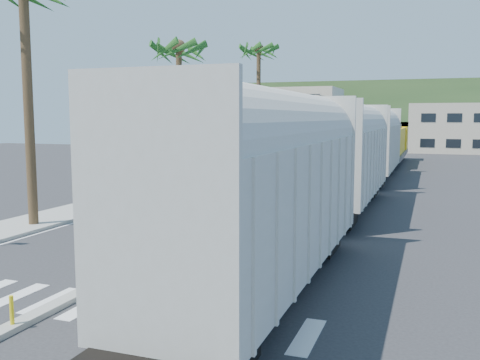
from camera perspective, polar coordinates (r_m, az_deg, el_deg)
name	(u,v)px	position (r m, az deg, el deg)	size (l,w,h in m)	color
ground	(108,282)	(17.27, -13.89, -10.50)	(140.00, 140.00, 0.00)	#28282B
sidewalk	(195,180)	(42.85, -4.84, 0.01)	(3.00, 90.00, 0.15)	gray
rails	(372,183)	(42.20, 13.85, -0.33)	(1.56, 100.00, 0.06)	black
median	(281,193)	(35.24, 4.36, -1.41)	(0.45, 60.00, 0.85)	gray
crosswalk	(67,303)	(15.73, -18.02, -12.34)	(14.00, 2.20, 0.01)	silver
lane_markings	(271,184)	(40.64, 3.33, -0.44)	(9.42, 90.00, 0.01)	silver
freight_train	(361,151)	(35.06, 12.79, 3.03)	(3.00, 60.94, 5.85)	#B9B8AA
palm_trees	(185,38)	(40.71, -5.86, 14.80)	(3.50, 37.20, 13.75)	brown
buildings	(329,122)	(86.76, 9.43, 6.16)	(38.00, 27.00, 10.00)	#B5A690
hillside	(385,113)	(114.06, 15.24, 6.95)	(80.00, 20.00, 12.00)	#385628
car_lead	(172,200)	(27.83, -7.24, -2.11)	(2.24, 4.89, 1.63)	black
car_second	(212,191)	(31.55, -3.00, -1.16)	(1.66, 4.53, 1.48)	black
car_third	(232,180)	(37.11, -0.82, 0.01)	(2.52, 5.19, 1.45)	black
car_rear	(264,175)	(41.48, 2.61, 0.52)	(2.31, 4.40, 1.18)	#A2A4A7
cyclist	(197,254)	(17.10, -4.57, -7.84)	(0.73, 1.98, 2.35)	#9EA0A5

